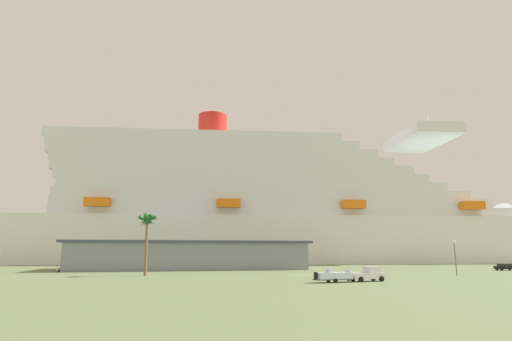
{
  "coord_description": "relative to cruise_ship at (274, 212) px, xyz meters",
  "views": [
    {
      "loc": [
        -24.83,
        -81.21,
        4.64
      ],
      "look_at": [
        -2.94,
        28.94,
        25.73
      ],
      "focal_mm": 29.93,
      "sensor_mm": 36.0,
      "label": 1
    }
  ],
  "objects": [
    {
      "name": "street_lamp",
      "position": [
        15.28,
        -81.66,
        -14.2
      ],
      "size": [
        0.56,
        0.56,
        6.6
      ],
      "color": "slate",
      "rests_on": "ground_plane"
    },
    {
      "name": "terminal_building",
      "position": [
        -33.06,
        -43.42,
        -15.1
      ],
      "size": [
        58.87,
        23.62,
        6.97
      ],
      "color": "gray",
      "rests_on": "ground_plane"
    },
    {
      "name": "parked_car_black_coupe",
      "position": [
        39.91,
        -65.58,
        -17.77
      ],
      "size": [
        4.97,
        2.56,
        1.58
      ],
      "color": "black",
      "rests_on": "ground_plane"
    },
    {
      "name": "cruise_ship",
      "position": [
        0.0,
        0.0,
        0.0
      ],
      "size": [
        220.78,
        53.28,
        63.15
      ],
      "color": "white",
      "rests_on": "ground_plane"
    },
    {
      "name": "small_boat_on_trailer",
      "position": [
        -13.46,
        -93.92,
        -17.65
      ],
      "size": [
        7.7,
        3.06,
        2.15
      ],
      "color": "#595960",
      "rests_on": "ground_plane"
    },
    {
      "name": "parked_car_white_van",
      "position": [
        -59.69,
        -52.95,
        -17.78
      ],
      "size": [
        4.36,
        2.33,
        1.58
      ],
      "color": "white",
      "rests_on": "ground_plane"
    },
    {
      "name": "ground_plane",
      "position": [
        -13.05,
        -43.89,
        -18.61
      ],
      "size": [
        600.0,
        600.0,
        0.0
      ],
      "primitive_type": "plane",
      "color": "#66754C"
    },
    {
      "name": "palm_tree",
      "position": [
        -42.28,
        -71.03,
        -9.23
      ],
      "size": [
        3.57,
        3.42,
        11.64
      ],
      "color": "brown",
      "rests_on": "ground_plane"
    },
    {
      "name": "pickup_truck",
      "position": [
        -8.09,
        -92.89,
        -17.56
      ],
      "size": [
        5.88,
        3.1,
        2.2
      ],
      "color": "silver",
      "rests_on": "ground_plane"
    }
  ]
}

